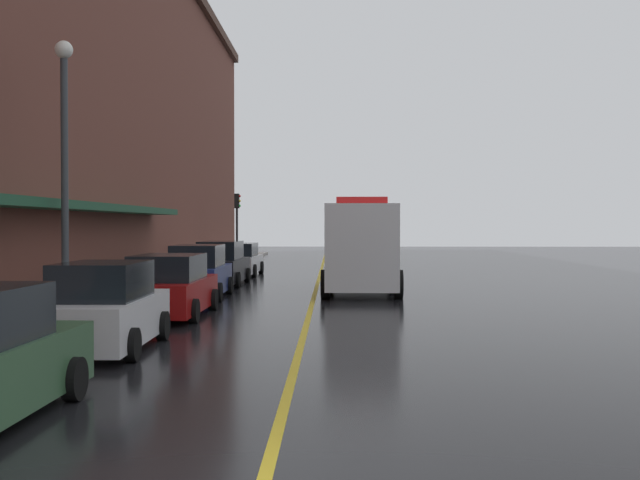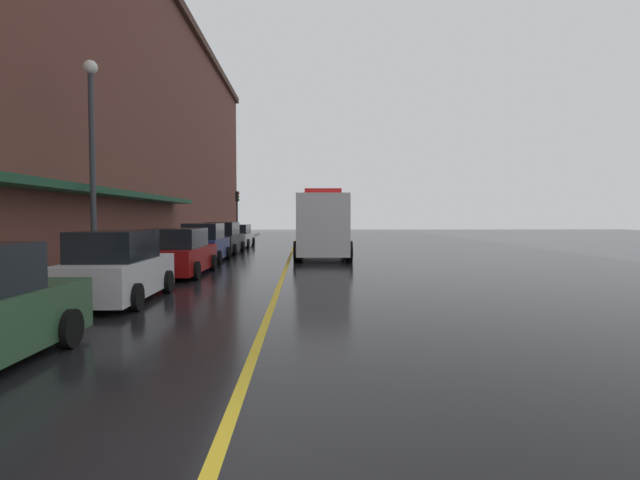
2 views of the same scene
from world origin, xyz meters
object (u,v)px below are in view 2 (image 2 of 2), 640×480
Objects in this scene: street_lamp_left at (92,146)px; parked_car_2 at (179,253)px; parked_car_1 at (118,269)px; parking_meter_1 at (142,246)px; traffic_light_near at (237,206)px; parked_car_4 at (223,239)px; parking_meter_2 at (220,232)px; parking_meter_0 at (93,255)px; parked_car_5 at (238,236)px; box_truck at (323,226)px; parked_car_3 at (205,244)px.

parked_car_2 is at bearing 48.73° from street_lamp_left.
parked_car_1 reaches higher than parking_meter_1.
parked_car_2 is 0.70× the size of street_lamp_left.
traffic_light_near reaches higher than parked_car_2.
parking_meter_2 is (-1.31, 6.65, 0.20)m from parked_car_4.
parking_meter_0 is (-1.49, -3.88, 0.25)m from parked_car_2.
parking_meter_1 is (-1.36, -16.81, 0.29)m from parked_car_5.
parking_meter_0 and parking_meter_2 have the same top height.
parked_car_2 is 11.18m from parked_car_4.
box_truck reaches higher than parked_car_2.
parking_meter_0 is at bearing 177.62° from parked_car_5.
parked_car_3 reaches higher than parking_meter_0.
parked_car_1 is at bearing -77.29° from parking_meter_1.
parking_meter_1 is at bearing 77.88° from street_lamp_left.
parking_meter_0 is 30.52m from traffic_light_near.
box_truck is (5.78, -3.21, 0.81)m from parked_car_4.
box_truck is at bearing -34.51° from parked_car_2.
street_lamp_left is (-1.91, -13.56, 3.54)m from parked_car_4.
parked_car_1 is at bearing -86.61° from parking_meter_2.
parked_car_1 is at bearing -178.59° from parked_car_5.
parked_car_3 is 0.58× the size of box_truck.
traffic_light_near is at bearing 3.15° from parked_car_3.
parked_car_1 is 0.56× the size of box_truck.
parking_meter_1 is 26.24m from traffic_light_near.
parked_car_5 is 1.52m from parking_meter_2.
parked_car_1 is 6.36m from parking_meter_1.
parked_car_2 is 17.22m from parked_car_5.
parked_car_2 is at bearing -85.22° from parking_meter_2.
parked_car_2 reaches higher than parking_meter_0.
parked_car_4 is at bearing -0.26° from parked_car_1.
box_truck is at bearing 46.84° from parking_meter_1.
box_truck is 12.15m from parking_meter_2.
parked_car_4 is 1.00× the size of parked_car_5.
parked_car_5 is (-0.13, 17.22, -0.05)m from parked_car_2.
traffic_light_near reaches higher than parked_car_4.
parked_car_2 is at bearing 69.00° from parking_meter_0.
parking_meter_0 is (-7.09, -11.85, -0.61)m from box_truck.
street_lamp_left is (-2.09, -2.38, 3.59)m from parked_car_2.
parked_car_3 is at bearing -83.78° from parking_meter_2.
parking_meter_0 is 3.71m from street_lamp_left.
parking_meter_2 is 8.99m from traffic_light_near.
parked_car_4 is at bearing -117.48° from box_truck.
traffic_light_near is at bearing 6.30° from parked_car_4.
parked_car_1 is 0.97× the size of parked_car_3.
parking_meter_2 is at bearing 90.00° from parking_meter_0.
traffic_light_near reaches higher than parking_meter_0.
parked_car_1 is at bearing 179.91° from parked_car_3.
parked_car_3 is at bearing 81.75° from parking_meter_0.
parked_car_3 is 12.47m from parking_meter_2.
parking_meter_0 is at bearing 171.42° from parked_car_3.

